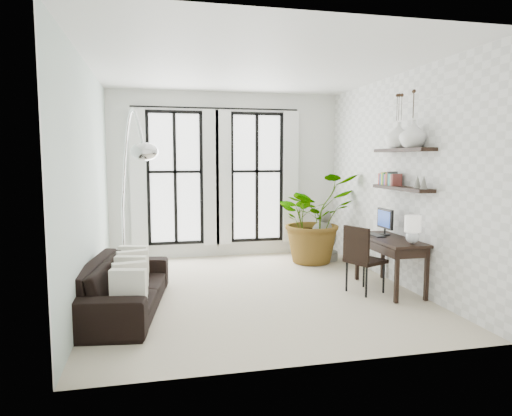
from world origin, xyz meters
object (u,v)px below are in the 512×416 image
object	(u,v)px
sofa	(124,285)
arc_lamp	(131,152)
desk	(391,242)
desk_chair	(361,255)
buddha	(324,239)
plant	(314,218)

from	to	relation	value
sofa	arc_lamp	distance (m)	1.91
sofa	desk	xyz separation A→B (m)	(3.75, 0.06, 0.40)
desk_chair	buddha	xyz separation A→B (m)	(0.26, 2.17, -0.15)
buddha	desk_chair	bearing A→B (deg)	-96.87
plant	desk	world-z (taller)	plant
plant	buddha	bearing A→B (deg)	27.23
arc_lamp	sofa	bearing A→B (deg)	-96.71
arc_lamp	buddha	world-z (taller)	arc_lamp
arc_lamp	buddha	xyz separation A→B (m)	(3.43, 1.35, -1.62)
sofa	desk_chair	world-z (taller)	desk_chair
desk_chair	sofa	bearing A→B (deg)	157.85
plant	desk	bearing A→B (deg)	-77.31
sofa	buddha	distance (m)	4.17
sofa	plant	size ratio (longest dim) A/B	1.34
desk	arc_lamp	world-z (taller)	arc_lamp
desk	buddha	size ratio (longest dim) A/B	1.35
plant	buddha	xyz separation A→B (m)	(0.25, 0.13, -0.42)
plant	sofa	bearing A→B (deg)	-147.62
desk	desk_chair	size ratio (longest dim) A/B	1.34
sofa	desk	size ratio (longest dim) A/B	1.71
buddha	desk	bearing A→B (deg)	-84.46
desk_chair	plant	bearing A→B (deg)	66.70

